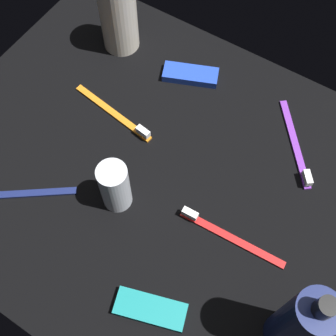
% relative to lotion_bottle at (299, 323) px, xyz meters
% --- Properties ---
extents(ground_plane, '(0.84, 0.64, 0.01)m').
position_rel_lotion_bottle_xyz_m(ground_plane, '(0.27, -0.12, -0.10)').
color(ground_plane, black).
extents(lotion_bottle, '(0.05, 0.05, 0.21)m').
position_rel_lotion_bottle_xyz_m(lotion_bottle, '(0.00, 0.00, 0.00)').
color(lotion_bottle, '#141E51').
rests_on(lotion_bottle, ground_plane).
extents(bodywash_bottle, '(0.07, 0.07, 0.17)m').
position_rel_lotion_bottle_xyz_m(bodywash_bottle, '(0.51, -0.33, -0.02)').
color(bodywash_bottle, silver).
rests_on(bodywash_bottle, ground_plane).
extents(deodorant_stick, '(0.05, 0.05, 0.10)m').
position_rel_lotion_bottle_xyz_m(deodorant_stick, '(0.32, -0.04, -0.04)').
color(deodorant_stick, silver).
rests_on(deodorant_stick, ground_plane).
extents(toothbrush_purple, '(0.12, 0.15, 0.02)m').
position_rel_lotion_bottle_xyz_m(toothbrush_purple, '(0.11, -0.29, -0.09)').
color(toothbrush_purple, purple).
rests_on(toothbrush_purple, ground_plane).
extents(toothbrush_orange, '(0.18, 0.04, 0.02)m').
position_rel_lotion_bottle_xyz_m(toothbrush_orange, '(0.42, -0.18, -0.09)').
color(toothbrush_orange, orange).
rests_on(toothbrush_orange, ground_plane).
extents(toothbrush_navy, '(0.15, 0.12, 0.02)m').
position_rel_lotion_bottle_xyz_m(toothbrush_navy, '(0.47, 0.04, -0.09)').
color(toothbrush_navy, navy).
rests_on(toothbrush_navy, ground_plane).
extents(toothbrush_red, '(0.18, 0.02, 0.02)m').
position_rel_lotion_bottle_xyz_m(toothbrush_red, '(0.14, -0.08, -0.09)').
color(toothbrush_red, red).
rests_on(toothbrush_red, ground_plane).
extents(snack_bar_teal, '(0.11, 0.07, 0.01)m').
position_rel_lotion_bottle_xyz_m(snack_bar_teal, '(0.18, 0.07, -0.09)').
color(snack_bar_teal, teal).
rests_on(snack_bar_teal, ground_plane).
extents(snack_bar_blue, '(0.11, 0.08, 0.01)m').
position_rel_lotion_bottle_xyz_m(snack_bar_blue, '(0.35, -0.33, -0.09)').
color(snack_bar_blue, blue).
rests_on(snack_bar_blue, ground_plane).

